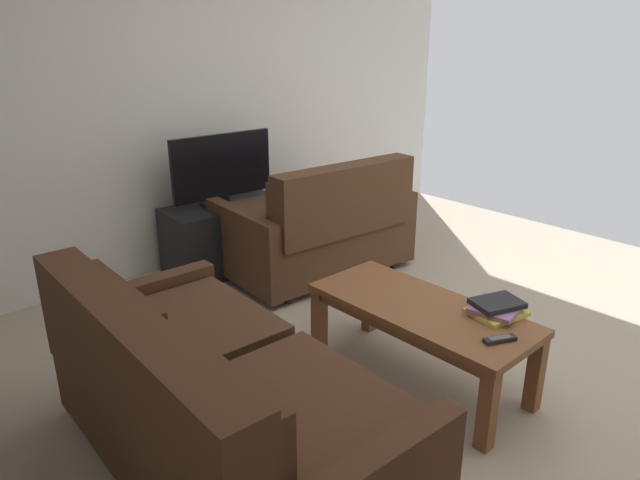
% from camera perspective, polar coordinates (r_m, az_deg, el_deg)
% --- Properties ---
extents(ground_plane, '(4.97, 5.50, 0.01)m').
position_cam_1_polar(ground_plane, '(3.46, 13.39, -12.03)').
color(ground_plane, tan).
extents(wall_right, '(0.12, 5.50, 2.84)m').
position_cam_1_polar(wall_right, '(4.77, -11.28, 15.13)').
color(wall_right, silver).
rests_on(wall_right, ground).
extents(sofa_main, '(1.79, 0.95, 0.88)m').
position_cam_1_polar(sofa_main, '(2.49, -10.77, -15.54)').
color(sofa_main, black).
rests_on(sofa_main, ground).
extents(loveseat_near, '(0.99, 1.44, 0.91)m').
position_cam_1_polar(loveseat_near, '(4.42, -0.08, 1.35)').
color(loveseat_near, black).
rests_on(loveseat_near, ground).
extents(coffee_table, '(1.20, 0.52, 0.45)m').
position_cam_1_polar(coffee_table, '(3.11, 9.91, -7.52)').
color(coffee_table, brown).
rests_on(coffee_table, ground).
extents(tv_stand, '(0.53, 0.96, 0.53)m').
position_cam_1_polar(tv_stand, '(4.60, -9.23, 0.33)').
color(tv_stand, black).
rests_on(tv_stand, ground).
extents(flat_tv, '(0.22, 0.83, 0.54)m').
position_cam_1_polar(flat_tv, '(4.45, -9.63, 6.96)').
color(flat_tv, black).
rests_on(flat_tv, tv_stand).
extents(book_stack, '(0.26, 0.30, 0.07)m').
position_cam_1_polar(book_stack, '(3.06, 17.03, -6.42)').
color(book_stack, '#E0CC4C').
rests_on(book_stack, coffee_table).
extents(tv_remote, '(0.11, 0.16, 0.02)m').
position_cam_1_polar(tv_remote, '(2.83, 17.33, -9.34)').
color(tv_remote, black).
rests_on(tv_remote, coffee_table).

